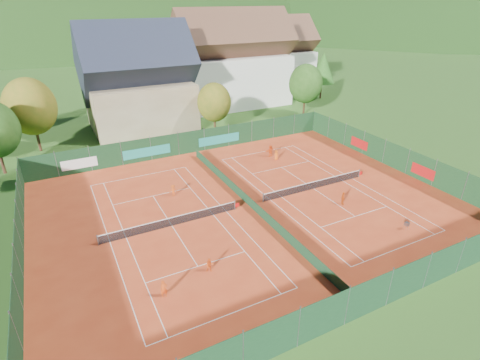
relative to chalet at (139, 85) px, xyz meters
name	(u,v)px	position (x,y,z in m)	size (l,w,h in m)	color
ground	(249,206)	(3.00, -30.00, -6.64)	(600.00, 600.00, 0.00)	#275119
clay_pad	(249,206)	(3.00, -30.00, -6.62)	(40.00, 32.00, 0.01)	#BD3C1B
court_markings_left	(172,226)	(-5.00, -30.00, -6.61)	(11.03, 23.83, 0.00)	white
court_markings_right	(314,189)	(11.00, -30.00, -6.61)	(11.03, 23.83, 0.00)	white
tennis_net_left	(173,221)	(-4.85, -30.00, -6.12)	(13.30, 0.10, 1.02)	#59595B
tennis_net_right	(315,184)	(11.15, -30.00, -6.12)	(13.30, 0.10, 1.02)	#59595B
court_divider	(249,201)	(3.00, -30.00, -6.12)	(0.03, 28.80, 1.00)	#13361E
fence_north	(188,143)	(2.54, -14.01, -5.16)	(40.00, 0.10, 3.00)	#12331A
fence_south	(369,297)	(3.00, -46.00, -5.12)	(40.00, 0.04, 3.00)	#13351D
fence_west	(19,249)	(-17.00, -30.00, -5.12)	(0.04, 32.00, 3.00)	#12331A
fence_east	(395,157)	(23.00, -29.95, -5.14)	(0.09, 32.00, 3.00)	#153B1C
chalet	(139,85)	(0.00, 0.00, 0.00)	(16.20, 12.00, 16.00)	tan
hotel_block_a	(233,65)	(19.00, 6.00, 0.76)	(21.60, 11.00, 17.25)	silver
hotel_block_b	(274,58)	(33.00, 14.00, -0.01)	(17.28, 10.00, 15.50)	silver
tree_west_mid	(30,107)	(-15.00, -4.00, -0.56)	(6.44, 6.44, 9.78)	#462A19
tree_center	(214,102)	(9.00, -8.00, -1.91)	(5.01, 5.01, 7.60)	#4D351B
tree_east_front	(306,84)	(27.00, -6.00, -1.23)	(5.72, 5.72, 8.69)	#402C17
tree_east_mid	(323,68)	(37.00, 2.00, -0.56)	(5.04, 5.04, 9.00)	#422617
tree_east_back	(268,62)	(29.00, 10.00, 0.12)	(7.15, 7.15, 10.86)	#4D2D1B
mountain_backdrop	(121,93)	(31.54, 203.48, -46.26)	(820.00, 530.00, 242.00)	black
ball_hopper	(407,224)	(13.51, -40.13, -6.07)	(0.34, 0.34, 0.80)	slate
loose_ball_0	(216,261)	(-3.49, -36.48, -6.59)	(0.07, 0.07, 0.07)	#CCD833
loose_ball_1	(312,235)	(5.48, -37.02, -6.59)	(0.07, 0.07, 0.07)	#CCD833
loose_ball_2	(247,198)	(3.57, -28.52, -6.59)	(0.07, 0.07, 0.07)	#CCD833
loose_ball_3	(165,193)	(-3.65, -23.52, -6.59)	(0.07, 0.07, 0.07)	#CCD833
player_left_near	(164,289)	(-8.25, -38.37, -5.93)	(0.51, 0.33, 1.39)	#D44812
player_left_mid	(210,265)	(-4.40, -37.36, -6.03)	(0.58, 0.45, 1.20)	#E24D14
player_left_far	(173,190)	(-3.06, -24.51, -5.99)	(0.82, 0.47, 1.27)	#D54C12
player_right_near	(343,198)	(11.49, -34.01, -5.94)	(0.81, 0.34, 1.37)	#D65113
player_right_far_a	(276,155)	(11.68, -21.25, -5.98)	(0.63, 0.41, 1.30)	orange
player_right_far_b	(270,151)	(11.60, -19.93, -5.85)	(1.43, 0.46, 1.54)	#E54B14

